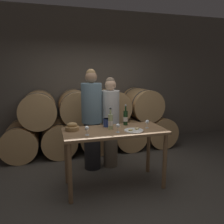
# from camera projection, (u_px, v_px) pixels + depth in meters

# --- Properties ---
(ground_plane) EXTENTS (10.00, 10.00, 0.00)m
(ground_plane) POSITION_uv_depth(u_px,v_px,m) (114.00, 185.00, 3.49)
(ground_plane) COLOR #4C473F
(stone_wall_back) EXTENTS (10.00, 0.12, 3.20)m
(stone_wall_back) POSITION_uv_depth(u_px,v_px,m) (88.00, 79.00, 5.31)
(stone_wall_back) COLOR #60594F
(stone_wall_back) RESTS_ON ground_plane
(barrel_stack) EXTENTS (3.84, 0.95, 1.39)m
(barrel_stack) POSITION_uv_depth(u_px,v_px,m) (94.00, 122.00, 4.93)
(barrel_stack) COLOR tan
(barrel_stack) RESTS_ON ground_plane
(tasting_table) EXTENTS (1.55, 0.70, 0.92)m
(tasting_table) POSITION_uv_depth(u_px,v_px,m) (115.00, 138.00, 3.34)
(tasting_table) COLOR olive
(tasting_table) RESTS_ON ground_plane
(person_left) EXTENTS (0.37, 0.37, 1.83)m
(person_left) POSITION_uv_depth(u_px,v_px,m) (92.00, 119.00, 3.94)
(person_left) COLOR #232326
(person_left) RESTS_ON ground_plane
(person_right) EXTENTS (0.32, 0.32, 1.68)m
(person_right) POSITION_uv_depth(u_px,v_px,m) (111.00, 122.00, 4.04)
(person_right) COLOR #756651
(person_right) RESTS_ON ground_plane
(wine_bottle_red) EXTENTS (0.07, 0.07, 0.34)m
(wine_bottle_red) POSITION_uv_depth(u_px,v_px,m) (126.00, 118.00, 3.59)
(wine_bottle_red) COLOR #193819
(wine_bottle_red) RESTS_ON tasting_table
(wine_bottle_white) EXTENTS (0.07, 0.07, 0.34)m
(wine_bottle_white) POSITION_uv_depth(u_px,v_px,m) (110.00, 122.00, 3.33)
(wine_bottle_white) COLOR #ADBC7F
(wine_bottle_white) RESTS_ON tasting_table
(blue_crock) EXTENTS (0.12, 0.12, 0.13)m
(blue_crock) POSITION_uv_depth(u_px,v_px,m) (107.00, 122.00, 3.49)
(blue_crock) COLOR navy
(blue_crock) RESTS_ON tasting_table
(bread_basket) EXTENTS (0.20, 0.20, 0.12)m
(bread_basket) POSITION_uv_depth(u_px,v_px,m) (72.00, 127.00, 3.28)
(bread_basket) COLOR #A87F4C
(bread_basket) RESTS_ON tasting_table
(cheese_plate) EXTENTS (0.29, 0.29, 0.04)m
(cheese_plate) POSITION_uv_depth(u_px,v_px,m) (134.00, 130.00, 3.25)
(cheese_plate) COLOR white
(cheese_plate) RESTS_ON tasting_table
(wine_glass_far_left) EXTENTS (0.06, 0.06, 0.13)m
(wine_glass_far_left) POSITION_uv_depth(u_px,v_px,m) (87.00, 129.00, 3.03)
(wine_glass_far_left) COLOR white
(wine_glass_far_left) RESTS_ON tasting_table
(wine_glass_left) EXTENTS (0.06, 0.06, 0.13)m
(wine_glass_left) POSITION_uv_depth(u_px,v_px,m) (118.00, 126.00, 3.17)
(wine_glass_left) COLOR white
(wine_glass_left) RESTS_ON tasting_table
(wine_glass_center) EXTENTS (0.06, 0.06, 0.13)m
(wine_glass_center) POSITION_uv_depth(u_px,v_px,m) (147.00, 122.00, 3.41)
(wine_glass_center) COLOR white
(wine_glass_center) RESTS_ON tasting_table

